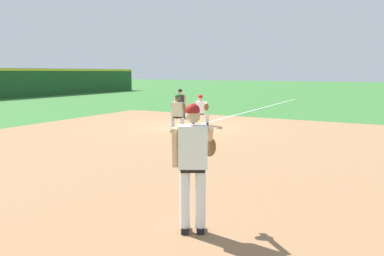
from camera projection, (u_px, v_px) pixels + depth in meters
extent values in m
plane|color=#336B2D|center=(191.00, 127.00, 15.68)|extent=(160.00, 160.00, 0.00)
cube|color=#936B47|center=(192.00, 154.00, 10.53)|extent=(18.00, 18.00, 0.01)
cube|color=white|center=(260.00, 108.00, 23.47)|extent=(17.96, 0.10, 0.00)
cube|color=white|center=(191.00, 126.00, 15.68)|extent=(0.38, 0.38, 0.09)
sphere|color=white|center=(194.00, 136.00, 13.18)|extent=(0.07, 0.07, 0.07)
cube|color=black|center=(185.00, 229.00, 5.40)|extent=(0.28, 0.22, 0.09)
cylinder|color=white|center=(185.00, 199.00, 5.29)|extent=(0.15, 0.15, 0.84)
cube|color=black|center=(200.00, 229.00, 5.40)|extent=(0.28, 0.22, 0.09)
cylinder|color=white|center=(200.00, 199.00, 5.29)|extent=(0.15, 0.15, 0.84)
cube|color=black|center=(193.00, 169.00, 5.23)|extent=(0.34, 0.39, 0.06)
cube|color=white|center=(193.00, 147.00, 5.18)|extent=(0.40, 0.47, 0.60)
sphere|color=tan|center=(193.00, 116.00, 5.14)|extent=(0.21, 0.21, 0.21)
sphere|color=maroon|center=(193.00, 111.00, 5.13)|extent=(0.20, 0.20, 0.20)
cube|color=maroon|center=(193.00, 112.00, 5.22)|extent=(0.18, 0.20, 0.02)
cylinder|color=tan|center=(175.00, 147.00, 5.26)|extent=(0.21, 0.17, 0.59)
cylinder|color=tan|center=(210.00, 136.00, 5.46)|extent=(0.50, 0.33, 0.41)
ellipsoid|color=brown|center=(209.00, 146.00, 5.57)|extent=(0.36, 0.32, 0.34)
cube|color=black|center=(207.00, 124.00, 16.11)|extent=(0.28, 0.22, 0.09)
cylinder|color=white|center=(207.00, 119.00, 16.12)|extent=(0.15, 0.15, 0.40)
cube|color=black|center=(193.00, 124.00, 16.13)|extent=(0.28, 0.22, 0.09)
cylinder|color=white|center=(193.00, 119.00, 16.14)|extent=(0.15, 0.15, 0.40)
cube|color=black|center=(200.00, 114.00, 16.09)|extent=(0.33, 0.39, 0.06)
cube|color=white|center=(200.00, 107.00, 16.05)|extent=(0.40, 0.47, 0.52)
sphere|color=tan|center=(200.00, 98.00, 15.97)|extent=(0.21, 0.21, 0.21)
sphere|color=maroon|center=(200.00, 97.00, 15.96)|extent=(0.20, 0.20, 0.20)
cube|color=maroon|center=(200.00, 97.00, 15.88)|extent=(0.18, 0.20, 0.02)
cylinder|color=tan|center=(206.00, 105.00, 15.61)|extent=(0.56, 0.34, 0.24)
cylinder|color=tan|center=(195.00, 109.00, 15.97)|extent=(0.25, 0.19, 0.58)
ellipsoid|color=brown|center=(206.00, 107.00, 15.41)|extent=(0.28, 0.28, 0.35)
cube|color=black|center=(173.00, 131.00, 14.33)|extent=(0.27, 0.15, 0.09)
cylinder|color=white|center=(173.00, 124.00, 14.25)|extent=(0.15, 0.15, 0.50)
cube|color=black|center=(183.00, 131.00, 14.19)|extent=(0.27, 0.15, 0.09)
cylinder|color=white|center=(182.00, 124.00, 14.11)|extent=(0.15, 0.15, 0.50)
cube|color=black|center=(177.00, 117.00, 14.14)|extent=(0.25, 0.37, 0.06)
cube|color=beige|center=(177.00, 109.00, 14.10)|extent=(0.30, 0.43, 0.54)
sphere|color=brown|center=(177.00, 99.00, 14.06)|extent=(0.21, 0.21, 0.21)
sphere|color=#194C28|center=(177.00, 97.00, 14.05)|extent=(0.20, 0.20, 0.20)
cube|color=#194C28|center=(178.00, 97.00, 14.13)|extent=(0.14, 0.19, 0.02)
cylinder|color=brown|center=(173.00, 110.00, 14.32)|extent=(0.34, 0.14, 0.56)
cylinder|color=brown|center=(185.00, 110.00, 14.15)|extent=(0.34, 0.14, 0.56)
cube|color=black|center=(184.00, 117.00, 18.58)|extent=(0.28, 0.23, 0.09)
cylinder|color=#515154|center=(184.00, 112.00, 18.58)|extent=(0.15, 0.15, 0.50)
cube|color=black|center=(176.00, 117.00, 18.57)|extent=(0.28, 0.23, 0.09)
cylinder|color=#515154|center=(176.00, 112.00, 18.56)|extent=(0.15, 0.15, 0.50)
cube|color=black|center=(180.00, 106.00, 18.53)|extent=(0.35, 0.39, 0.06)
cube|color=#232326|center=(180.00, 100.00, 18.49)|extent=(0.41, 0.47, 0.54)
sphere|color=tan|center=(180.00, 92.00, 18.41)|extent=(0.21, 0.21, 0.21)
sphere|color=black|center=(180.00, 91.00, 18.40)|extent=(0.20, 0.20, 0.20)
cube|color=black|center=(180.00, 91.00, 18.31)|extent=(0.18, 0.20, 0.02)
cylinder|color=tan|center=(185.00, 101.00, 18.36)|extent=(0.33, 0.25, 0.56)
cylinder|color=tan|center=(175.00, 101.00, 18.34)|extent=(0.33, 0.25, 0.56)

